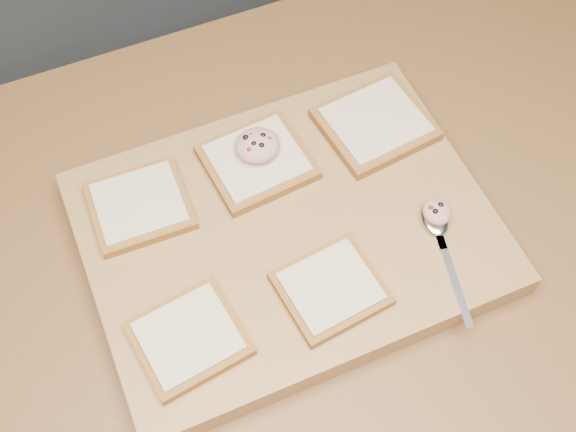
% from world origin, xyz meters
% --- Properties ---
extents(ground, '(4.00, 4.00, 0.00)m').
position_xyz_m(ground, '(0.00, 0.00, 0.00)').
color(ground, '#515459').
rests_on(ground, ground).
extents(island_counter, '(2.00, 0.80, 0.90)m').
position_xyz_m(island_counter, '(0.00, 0.00, 0.45)').
color(island_counter, slate).
rests_on(island_counter, ground).
extents(cutting_board, '(0.47, 0.36, 0.04)m').
position_xyz_m(cutting_board, '(-0.15, 0.01, 0.92)').
color(cutting_board, '#B37B4D').
rests_on(cutting_board, island_counter).
extents(bread_far_left, '(0.12, 0.11, 0.02)m').
position_xyz_m(bread_far_left, '(-0.30, 0.10, 0.95)').
color(bread_far_left, '#9C6828').
rests_on(bread_far_left, cutting_board).
extents(bread_far_center, '(0.13, 0.12, 0.02)m').
position_xyz_m(bread_far_center, '(-0.15, 0.10, 0.95)').
color(bread_far_center, '#9C6828').
rests_on(bread_far_center, cutting_board).
extents(bread_far_right, '(0.14, 0.13, 0.02)m').
position_xyz_m(bread_far_right, '(0.01, 0.10, 0.95)').
color(bread_far_right, '#9C6828').
rests_on(bread_far_right, cutting_board).
extents(bread_near_left, '(0.12, 0.12, 0.02)m').
position_xyz_m(bread_near_left, '(-0.30, -0.08, 0.95)').
color(bread_near_left, '#9C6828').
rests_on(bread_near_left, cutting_board).
extents(bread_near_center, '(0.12, 0.11, 0.02)m').
position_xyz_m(bread_near_center, '(-0.14, -0.09, 0.95)').
color(bread_near_center, '#9C6828').
rests_on(bread_near_center, cutting_board).
extents(tuna_salad_dollop, '(0.06, 0.05, 0.03)m').
position_xyz_m(tuna_salad_dollop, '(-0.14, 0.11, 0.97)').
color(tuna_salad_dollop, tan).
rests_on(tuna_salad_dollop, bread_far_center).
extents(spoon, '(0.06, 0.16, 0.01)m').
position_xyz_m(spoon, '(0.01, -0.07, 0.94)').
color(spoon, silver).
rests_on(spoon, cutting_board).
extents(spoon_salad, '(0.03, 0.04, 0.02)m').
position_xyz_m(spoon_salad, '(0.02, -0.05, 0.96)').
color(spoon_salad, tan).
rests_on(spoon_salad, spoon).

